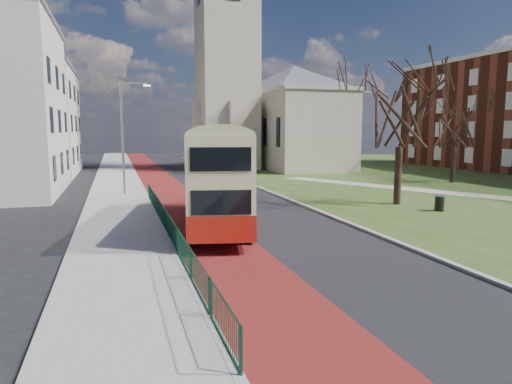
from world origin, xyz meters
name	(u,v)px	position (x,y,z in m)	size (l,w,h in m)	color
ground	(260,257)	(0.00, 0.00, 0.00)	(160.00, 160.00, 0.00)	black
road_carriageway	(202,190)	(1.50, 20.00, 0.01)	(9.00, 120.00, 0.01)	black
bus_lane	(168,191)	(-1.20, 20.00, 0.01)	(3.40, 120.00, 0.01)	#591414
pavement_west	(117,192)	(-5.00, 20.00, 0.06)	(4.00, 120.00, 0.12)	gray
kerb_west	(144,191)	(-3.00, 20.00, 0.07)	(0.25, 120.00, 0.13)	#999993
kerb_east	(250,184)	(6.10, 22.00, 0.07)	(0.25, 80.00, 0.13)	#999993
grass_green	(441,178)	(26.00, 22.00, 0.02)	(40.00, 80.00, 0.04)	#314819
footpath	(485,196)	(20.00, 10.00, 0.06)	(2.20, 36.00, 0.03)	#9E998C
pedestrian_railing	(169,226)	(-2.95, 4.00, 0.55)	(0.07, 24.00, 1.12)	#0C3825
gothic_church	(264,60)	(12.56, 38.00, 13.13)	(16.38, 18.00, 40.00)	#A19583
street_block_far	(25,120)	(-14.00, 38.00, 5.76)	(10.30, 16.30, 11.50)	beige
streetlamp	(125,132)	(-4.35, 18.00, 4.59)	(2.13, 0.18, 8.00)	gray
bus	(219,172)	(-0.20, 6.00, 2.71)	(4.94, 11.66, 4.75)	#B01B10
winter_tree_near	(401,100)	(12.08, 9.04, 6.57)	(8.42, 8.42, 9.42)	black
winter_tree_far	(456,119)	(24.07, 18.12, 5.70)	(6.42, 6.42, 8.18)	#2F1F17
litter_bin	(440,203)	(12.97, 6.11, 0.51)	(0.58, 0.58, 0.92)	black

